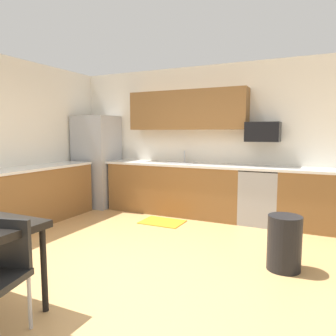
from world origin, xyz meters
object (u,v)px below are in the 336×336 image
object	(u,v)px
microwave	(263,132)
trash_bin	(284,243)
refrigerator	(97,161)
oven_range	(260,196)

from	to	relation	value
microwave	trash_bin	size ratio (longest dim) A/B	0.90
trash_bin	refrigerator	bearing A→B (deg)	156.42
refrigerator	trash_bin	world-z (taller)	refrigerator
refrigerator	oven_range	size ratio (longest dim) A/B	2.01
microwave	refrigerator	bearing A→B (deg)	-176.82
oven_range	microwave	size ratio (longest dim) A/B	1.69
oven_range	refrigerator	bearing A→B (deg)	-178.58
trash_bin	microwave	bearing A→B (deg)	106.54
oven_range	trash_bin	world-z (taller)	oven_range
refrigerator	microwave	bearing A→B (deg)	3.18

